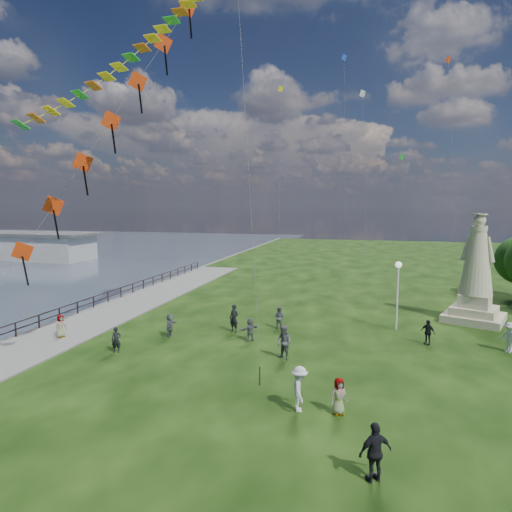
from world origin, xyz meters
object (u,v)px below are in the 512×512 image
(person_4, at_px, (339,396))
(person_11, at_px, (250,329))
(pier_pavilion, at_px, (10,245))
(person_9, at_px, (428,332))
(statue, at_px, (476,281))
(person_7, at_px, (279,317))
(person_10, at_px, (61,328))
(person_8, at_px, (509,337))
(person_2, at_px, (299,389))
(person_1, at_px, (284,343))
(person_5, at_px, (170,325))
(person_0, at_px, (116,340))
(person_6, at_px, (234,318))
(person_3, at_px, (375,452))
(lamppost, at_px, (398,281))

(person_4, distance_m, person_11, 10.07)
(pier_pavilion, relative_size, person_9, 19.54)
(statue, bearing_deg, person_7, -136.39)
(person_4, xyz_separation_m, person_10, (-17.67, 5.48, -0.03))
(person_7, distance_m, person_8, 13.83)
(person_11, bearing_deg, person_9, 138.78)
(person_4, bearing_deg, person_10, 129.95)
(person_8, bearing_deg, person_9, -131.20)
(pier_pavilion, height_order, person_2, pier_pavilion)
(person_9, bearing_deg, person_1, -111.05)
(statue, distance_m, person_5, 21.83)
(person_5, xyz_separation_m, person_10, (-6.46, -2.22, -0.02))
(person_0, relative_size, person_7, 0.97)
(person_6, height_order, person_10, person_6)
(person_3, xyz_separation_m, person_6, (-8.88, 13.67, -0.01))
(person_7, distance_m, person_9, 9.48)
(statue, relative_size, person_0, 5.27)
(statue, bearing_deg, person_1, -115.17)
(person_0, distance_m, person_10, 5.01)
(person_8, height_order, person_9, person_8)
(statue, bearing_deg, pier_pavilion, -178.80)
(person_5, distance_m, person_9, 16.03)
(lamppost, height_order, person_11, lamppost)
(person_6, distance_m, person_10, 10.98)
(statue, xyz_separation_m, person_0, (-21.41, -12.52, -2.21))
(person_4, bearing_deg, pier_pavilion, 111.18)
(person_10, bearing_deg, pier_pavilion, 64.87)
(person_1, height_order, person_11, person_1)
(person_7, xyz_separation_m, person_10, (-12.87, -5.80, -0.04))
(lamppost, bearing_deg, person_9, -58.16)
(pier_pavilion, xyz_separation_m, person_5, (45.06, -33.19, -1.09))
(pier_pavilion, relative_size, person_5, 20.12)
(person_3, bearing_deg, person_5, -75.66)
(person_5, xyz_separation_m, person_7, (6.41, 3.58, 0.02))
(pier_pavilion, distance_m, person_6, 57.91)
(person_4, height_order, person_8, person_8)
(person_8, bearing_deg, person_2, -84.09)
(person_5, bearing_deg, person_0, 153.17)
(statue, relative_size, person_5, 5.24)
(person_0, xyz_separation_m, person_10, (-4.83, 1.34, -0.02))
(person_11, bearing_deg, person_3, 68.72)
(person_0, relative_size, person_8, 0.84)
(lamppost, distance_m, person_3, 17.14)
(person_5, xyz_separation_m, person_9, (15.83, 2.51, 0.02))
(pier_pavilion, bearing_deg, person_8, -25.37)
(person_2, height_order, person_9, person_2)
(person_11, bearing_deg, person_5, -48.07)
(statue, bearing_deg, person_6, -134.77)
(pier_pavilion, xyz_separation_m, person_0, (43.44, -36.75, -1.10))
(person_3, height_order, person_4, person_3)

